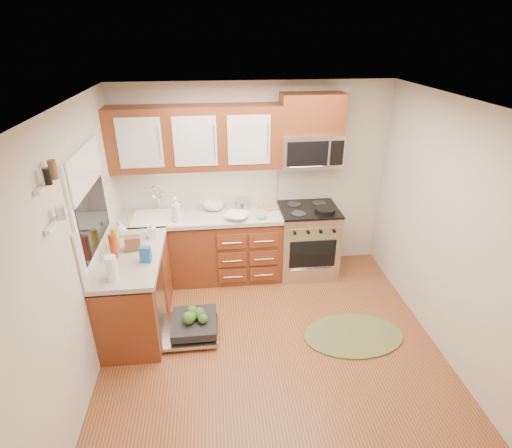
{
  "coord_description": "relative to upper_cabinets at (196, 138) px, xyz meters",
  "views": [
    {
      "loc": [
        -0.52,
        -3.2,
        3.05
      ],
      "look_at": [
        -0.08,
        0.85,
        1.05
      ],
      "focal_mm": 28.0,
      "sensor_mm": 36.0,
      "label": 1
    }
  ],
  "objects": [
    {
      "name": "sink",
      "position": [
        -0.52,
        -0.16,
        -1.07
      ],
      "size": [
        0.62,
        0.5,
        0.26
      ],
      "primitive_type": null,
      "color": "white",
      "rests_on": "ground"
    },
    {
      "name": "wall_back",
      "position": [
        0.73,
        0.18,
        -0.62
      ],
      "size": [
        3.5,
        0.04,
        2.5
      ],
      "primitive_type": "cube",
      "color": "beige",
      "rests_on": "ground"
    },
    {
      "name": "bowl_b",
      "position": [
        0.17,
        0.03,
        -0.91
      ],
      "size": [
        0.36,
        0.36,
        0.09
      ],
      "primitive_type": "imported",
      "rotation": [
        0.0,
        0.0,
        -0.32
      ],
      "color": "#999999",
      "rests_on": "countertop_back"
    },
    {
      "name": "cabinet_over_mw",
      "position": [
        1.41,
        0.0,
        0.26
      ],
      "size": [
        0.76,
        0.35,
        0.47
      ],
      "primitive_type": "cube",
      "color": "#5B2914",
      "rests_on": "ground"
    },
    {
      "name": "shelf_upper",
      "position": [
        -0.99,
        -1.92,
        0.17
      ],
      "size": [
        0.04,
        0.4,
        0.03
      ],
      "primitive_type": "cube",
      "color": "white",
      "rests_on": "ground"
    },
    {
      "name": "base_cabinet_left",
      "position": [
        -0.72,
        -1.05,
        -1.45
      ],
      "size": [
        0.6,
        1.25,
        0.85
      ],
      "primitive_type": "cube",
      "color": "#5B2914",
      "rests_on": "ground"
    },
    {
      "name": "soap_bottle_a",
      "position": [
        -0.27,
        -0.3,
        -0.79
      ],
      "size": [
        0.13,
        0.13,
        0.32
      ],
      "primitive_type": "imported",
      "rotation": [
        0.0,
        0.0,
        -0.1
      ],
      "color": "#999999",
      "rests_on": "countertop_back"
    },
    {
      "name": "rug",
      "position": [
        1.64,
        -1.51,
        -1.86
      ],
      "size": [
        1.21,
        0.9,
        0.02
      ],
      "primitive_type": null,
      "rotation": [
        0.0,
        0.0,
        -0.18
      ],
      "color": "olive",
      "rests_on": "ground"
    },
    {
      "name": "dishwasher",
      "position": [
        -0.13,
        -1.27,
        -1.77
      ],
      "size": [
        0.7,
        0.6,
        0.2
      ],
      "primitive_type": null,
      "color": "silver",
      "rests_on": "ground"
    },
    {
      "name": "backsplash_left",
      "position": [
        -1.01,
        -1.05,
        -0.67
      ],
      "size": [
        0.02,
        1.25,
        0.57
      ],
      "primitive_type": "cube",
      "color": "silver",
      "rests_on": "ground"
    },
    {
      "name": "upper_cabinets",
      "position": [
        0.0,
        0.0,
        0.0
      ],
      "size": [
        2.05,
        0.35,
        0.75
      ],
      "primitive_type": null,
      "color": "#5B2914",
      "rests_on": "ground"
    },
    {
      "name": "soap_bottle_c",
      "position": [
        -0.9,
        -0.61,
        -0.85
      ],
      "size": [
        0.15,
        0.15,
        0.19
      ],
      "primitive_type": "imported",
      "rotation": [
        0.0,
        0.0,
        -0.03
      ],
      "color": "#999999",
      "rests_on": "countertop_left"
    },
    {
      "name": "window",
      "position": [
        -1.01,
        -1.07,
        -0.32
      ],
      "size": [
        0.03,
        1.05,
        1.05
      ],
      "primitive_type": null,
      "color": "white",
      "rests_on": "ground"
    },
    {
      "name": "countertop_back",
      "position": [
        0.0,
        -0.14,
        -0.97
      ],
      "size": [
        2.07,
        0.64,
        0.05
      ],
      "primitive_type": "cube",
      "color": "#AAA49C",
      "rests_on": "base_cabinet_back"
    },
    {
      "name": "skillet",
      "position": [
        1.58,
        -0.27,
        -0.9
      ],
      "size": [
        0.27,
        0.27,
        0.05
      ],
      "primitive_type": "cylinder",
      "rotation": [
        0.0,
        0.0,
        -0.03
      ],
      "color": "black",
      "rests_on": "range"
    },
    {
      "name": "base_cabinet_back",
      "position": [
        0.0,
        -0.12,
        -1.45
      ],
      "size": [
        2.05,
        0.6,
        0.85
      ],
      "primitive_type": "cube",
      "color": "#5B2914",
      "rests_on": "ground"
    },
    {
      "name": "bowl_a",
      "position": [
        0.45,
        -0.31,
        -0.92
      ],
      "size": [
        0.37,
        0.37,
        0.07
      ],
      "primitive_type": "imported",
      "rotation": [
        0.0,
        0.0,
        -0.4
      ],
      "color": "#999999",
      "rests_on": "countertop_back"
    },
    {
      "name": "shelf_lower",
      "position": [
        -0.99,
        -1.92,
        -0.12
      ],
      "size": [
        0.04,
        0.4,
        0.03
      ],
      "primitive_type": "cube",
      "color": "white",
      "rests_on": "ground"
    },
    {
      "name": "floor",
      "position": [
        0.73,
        -1.57,
        -1.88
      ],
      "size": [
        3.5,
        3.5,
        0.0
      ],
      "primitive_type": "plane",
      "color": "brown",
      "rests_on": "ground"
    },
    {
      "name": "red_bottle",
      "position": [
        -0.86,
        -1.1,
        -0.82
      ],
      "size": [
        0.09,
        0.09,
        0.27
      ],
      "primitive_type": "cylinder",
      "rotation": [
        0.0,
        0.0,
        -0.38
      ],
      "color": "red",
      "rests_on": "countertop_left"
    },
    {
      "name": "soap_bottle_b",
      "position": [
        -0.52,
        -0.7,
        -0.85
      ],
      "size": [
        0.1,
        0.1,
        0.19
      ],
      "primitive_type": "imported",
      "rotation": [
        0.0,
        0.0,
        0.14
      ],
      "color": "#999999",
      "rests_on": "countertop_left"
    },
    {
      "name": "wall_front",
      "position": [
        0.73,
        -3.33,
        -0.62
      ],
      "size": [
        3.5,
        0.04,
        2.5
      ],
      "primitive_type": "cube",
      "color": "beige",
      "rests_on": "ground"
    },
    {
      "name": "blue_carton",
      "position": [
        -0.52,
        -1.22,
        -0.87
      ],
      "size": [
        0.11,
        0.08,
        0.17
      ],
      "primitive_type": "cube",
      "rotation": [
        0.0,
        0.0,
        -0.16
      ],
      "color": "#215A9D",
      "rests_on": "countertop_left"
    },
    {
      "name": "countertop_left",
      "position": [
        -0.71,
        -1.05,
        -0.97
      ],
      "size": [
        0.64,
        1.27,
        0.05
      ],
      "primitive_type": "cube",
      "color": "#AAA49C",
      "rests_on": "base_cabinet_left"
    },
    {
      "name": "stock_pot",
      "position": [
        0.55,
        0.01,
        -0.89
      ],
      "size": [
        0.21,
        0.21,
        0.11
      ],
      "primitive_type": "cylinder",
      "rotation": [
        0.0,
        0.0,
        -0.16
      ],
      "color": "silver",
      "rests_on": "countertop_back"
    },
    {
      "name": "cup",
      "position": [
        0.75,
        -0.32,
        -0.9
      ],
      "size": [
        0.16,
        0.16,
        0.1
      ],
      "primitive_type": "imported",
      "rotation": [
        0.0,
        0.0,
        0.42
      ],
      "color": "#999999",
      "rests_on": "countertop_back"
    },
    {
      "name": "microwave",
      "position": [
        1.41,
        -0.02,
        -0.18
      ],
      "size": [
        0.76,
        0.38,
        0.4
      ],
      "primitive_type": null,
      "color": "silver",
      "rests_on": "ground"
    },
    {
      "name": "wooden_box",
      "position": [
        -0.69,
        -0.95,
        -0.87
      ],
      "size": [
        0.17,
        0.13,
        0.16
      ],
      "primitive_type": "cube",
      "rotation": [
        0.0,
        0.0,
        0.14
      ],
      "color": "brown",
      "rests_on": "countertop_left"
    },
    {
      "name": "backsplash_back",
      "position": [
        0.0,
        0.16,
        -0.67
      ],
      "size": [
        2.05,
        0.02,
        0.57
      ],
      "primitive_type": "cube",
      "color": "silver",
      "rests_on": "ground"
    },
    {
      "name": "canister",
      "position": [
        -0.27,
        -0.11,
        -0.87
      ],
      "size": [
        0.12,
        0.12,
        0.17
      ],
      "primitive_type": "cylinder",
      "rotation": [
        0.0,
        0.0,
        -0.15
      ],
      "color": "silver",
      "rests_on": "countertop_back"
    },
    {
      "name": "wall_left",
      "position": [
        -1.02,
        -1.57,
        -0.62
      ],
      "size": [
        0.04,
        3.5,
        2.5
      ],
      "primitive_type": "cube",
      "color": "beige",
      "rests_on": "ground"
    },
    {
      "name": "range",
      "position": [
        1.41,
        -0.15,
        -1.4
      ],
      "size": [
        0.76,
        0.64,
        0.95
      ],
      "primitive_type": null,
      "color": "silver",
      "rests_on": "ground"
    },
    {
      "name": "paper_towel_roll",
      "position": [
        -0.79,
        -1.5,
        -0.83
      ],
      "size": [
        0.12,
        0.12,
        0.24
      ],
      "primitive_type": "cylinder",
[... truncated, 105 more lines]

